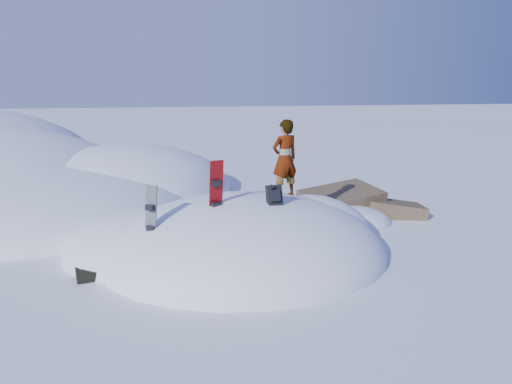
{
  "coord_description": "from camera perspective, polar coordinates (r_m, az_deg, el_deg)",
  "views": [
    {
      "loc": [
        -1.53,
        -11.47,
        4.33
      ],
      "look_at": [
        0.34,
        0.3,
        1.54
      ],
      "focal_mm": 35.0,
      "sensor_mm": 36.0,
      "label": 1
    }
  ],
  "objects": [
    {
      "name": "backpack",
      "position": [
        11.48,
        2.09,
        -0.35
      ],
      "size": [
        0.37,
        0.42,
        0.55
      ],
      "rotation": [
        0.0,
        0.0,
        0.13
      ],
      "color": "black",
      "rests_on": "snow_mound"
    },
    {
      "name": "snow_mound",
      "position": [
        12.56,
        -2.28,
        -7.0
      ],
      "size": [
        8.0,
        6.0,
        3.0
      ],
      "color": "white",
      "rests_on": "ground"
    },
    {
      "name": "rock_outcrop",
      "position": [
        16.0,
        10.5,
        -2.69
      ],
      "size": [
        4.68,
        4.41,
        1.68
      ],
      "color": "brown",
      "rests_on": "ground"
    },
    {
      "name": "snowboard_dark",
      "position": [
        11.05,
        -11.94,
        -3.16
      ],
      "size": [
        0.36,
        0.35,
        1.56
      ],
      "rotation": [
        0.0,
        0.0,
        -0.67
      ],
      "color": "black",
      "rests_on": "snow_mound"
    },
    {
      "name": "snowboard_red",
      "position": [
        11.38,
        -4.6,
        -0.49
      ],
      "size": [
        0.37,
        0.32,
        1.72
      ],
      "rotation": [
        0.0,
        0.0,
        0.35
      ],
      "color": "red",
      "rests_on": "snow_mound"
    },
    {
      "name": "ground",
      "position": [
        12.36,
        -1.35,
        -7.33
      ],
      "size": [
        120.0,
        120.0,
        0.0
      ],
      "primitive_type": "plane",
      "color": "white",
      "rests_on": "ground"
    },
    {
      "name": "gear_pile",
      "position": [
        11.63,
        -17.75,
        -8.67
      ],
      "size": [
        0.99,
        0.76,
        0.26
      ],
      "rotation": [
        0.0,
        0.0,
        0.25
      ],
      "color": "black",
      "rests_on": "ground"
    },
    {
      "name": "person",
      "position": [
        12.58,
        3.31,
        3.82
      ],
      "size": [
        0.84,
        0.7,
        1.97
      ],
      "primitive_type": "imported",
      "rotation": [
        0.0,
        0.0,
        3.51
      ],
      "color": "slate",
      "rests_on": "snow_mound"
    }
  ]
}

